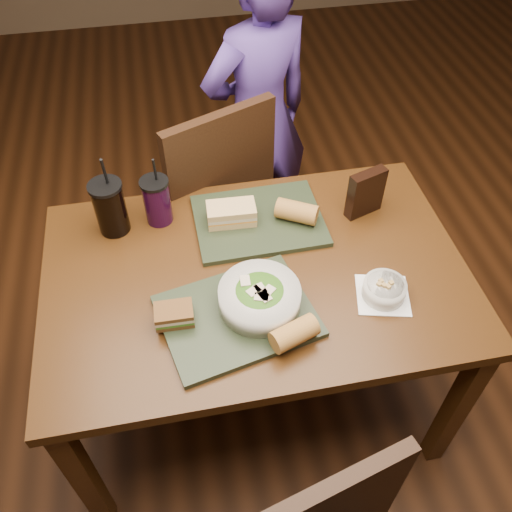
# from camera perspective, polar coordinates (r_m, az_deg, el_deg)

# --- Properties ---
(ground) EXTENTS (6.00, 6.00, 0.00)m
(ground) POSITION_cam_1_polar(r_m,az_deg,el_deg) (2.29, 0.00, -14.01)
(ground) COLOR #381C0B
(ground) RESTS_ON ground
(dining_table) EXTENTS (1.30, 0.85, 0.75)m
(dining_table) POSITION_cam_1_polar(r_m,az_deg,el_deg) (1.74, 0.00, -3.58)
(dining_table) COLOR #3E230C
(dining_table) RESTS_ON ground
(chair_far) EXTENTS (0.58, 0.59, 1.01)m
(chair_far) POSITION_cam_1_polar(r_m,az_deg,el_deg) (2.20, -3.79, 6.33)
(chair_far) COLOR black
(chair_far) RESTS_ON ground
(diner) EXTENTS (0.60, 0.49, 1.40)m
(diner) POSITION_cam_1_polar(r_m,az_deg,el_deg) (2.38, 0.23, 14.17)
(diner) COLOR #4B3086
(diner) RESTS_ON ground
(tray_near) EXTENTS (0.48, 0.40, 0.02)m
(tray_near) POSITION_cam_1_polar(r_m,az_deg,el_deg) (1.55, -1.99, -6.33)
(tray_near) COLOR black
(tray_near) RESTS_ON dining_table
(tray_far) EXTENTS (0.43, 0.33, 0.02)m
(tray_far) POSITION_cam_1_polar(r_m,az_deg,el_deg) (1.81, 0.29, 3.76)
(tray_far) COLOR black
(tray_far) RESTS_ON dining_table
(salad_bowl) EXTENTS (0.23, 0.23, 0.08)m
(salad_bowl) POSITION_cam_1_polar(r_m,az_deg,el_deg) (1.53, 0.38, -4.28)
(salad_bowl) COLOR silver
(salad_bowl) RESTS_ON tray_near
(soup_bowl) EXTENTS (0.18, 0.18, 0.06)m
(soup_bowl) POSITION_cam_1_polar(r_m,az_deg,el_deg) (1.63, 13.34, -3.46)
(soup_bowl) COLOR white
(soup_bowl) RESTS_ON dining_table
(sandwich_near) EXTENTS (0.11, 0.08, 0.05)m
(sandwich_near) POSITION_cam_1_polar(r_m,az_deg,el_deg) (1.53, -8.61, -6.13)
(sandwich_near) COLOR #593819
(sandwich_near) RESTS_ON tray_near
(sandwich_far) EXTENTS (0.16, 0.09, 0.06)m
(sandwich_far) POSITION_cam_1_polar(r_m,az_deg,el_deg) (1.78, -2.61, 4.49)
(sandwich_far) COLOR tan
(sandwich_far) RESTS_ON tray_far
(baguette_near) EXTENTS (0.14, 0.10, 0.06)m
(baguette_near) POSITION_cam_1_polar(r_m,az_deg,el_deg) (1.47, 4.05, -8.14)
(baguette_near) COLOR #AD7533
(baguette_near) RESTS_ON tray_near
(baguette_far) EXTENTS (0.15, 0.13, 0.07)m
(baguette_far) POSITION_cam_1_polar(r_m,az_deg,el_deg) (1.78, 4.31, 4.68)
(baguette_far) COLOR #AD7533
(baguette_far) RESTS_ON tray_far
(cup_cola) EXTENTS (0.11, 0.11, 0.29)m
(cup_cola) POSITION_cam_1_polar(r_m,az_deg,el_deg) (1.79, -15.11, 4.99)
(cup_cola) COLOR black
(cup_cola) RESTS_ON dining_table
(cup_berry) EXTENTS (0.09, 0.09, 0.26)m
(cup_berry) POSITION_cam_1_polar(r_m,az_deg,el_deg) (1.80, -10.38, 5.77)
(cup_berry) COLOR black
(cup_berry) RESTS_ON dining_table
(chip_bag) EXTENTS (0.13, 0.08, 0.17)m
(chip_bag) POSITION_cam_1_polar(r_m,az_deg,el_deg) (1.83, 11.46, 6.52)
(chip_bag) COLOR black
(chip_bag) RESTS_ON dining_table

